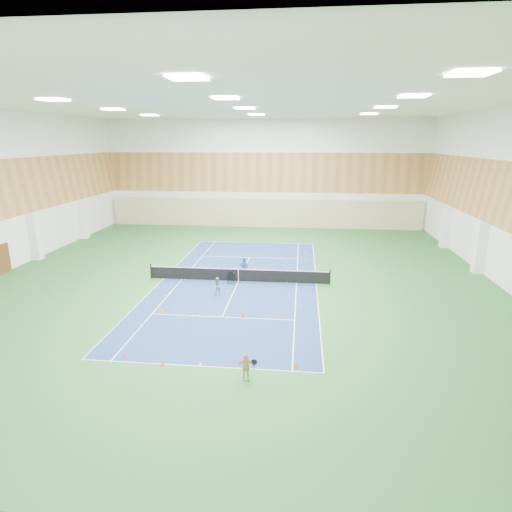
# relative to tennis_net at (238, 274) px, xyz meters

# --- Properties ---
(ground) EXTENTS (40.00, 40.00, 0.00)m
(ground) POSITION_rel_tennis_net_xyz_m (0.00, 0.00, -0.55)
(ground) COLOR #29602E
(ground) RESTS_ON ground
(room_shell) EXTENTS (36.00, 40.00, 12.00)m
(room_shell) POSITION_rel_tennis_net_xyz_m (0.00, 0.00, 5.45)
(room_shell) COLOR white
(room_shell) RESTS_ON ground
(wood_cladding) EXTENTS (36.00, 40.00, 8.00)m
(wood_cladding) POSITION_rel_tennis_net_xyz_m (0.00, 0.00, 7.45)
(wood_cladding) COLOR #BB7C45
(wood_cladding) RESTS_ON room_shell
(ceiling_light_grid) EXTENTS (21.40, 25.40, 0.06)m
(ceiling_light_grid) POSITION_rel_tennis_net_xyz_m (0.00, 0.00, 11.37)
(ceiling_light_grid) COLOR white
(ceiling_light_grid) RESTS_ON room_shell
(court_surface) EXTENTS (10.97, 23.77, 0.01)m
(court_surface) POSITION_rel_tennis_net_xyz_m (0.00, 0.00, -0.55)
(court_surface) COLOR navy
(court_surface) RESTS_ON ground
(tennis_balls_scatter) EXTENTS (10.57, 22.77, 0.07)m
(tennis_balls_scatter) POSITION_rel_tennis_net_xyz_m (0.00, 0.00, -0.50)
(tennis_balls_scatter) COLOR yellow
(tennis_balls_scatter) RESTS_ON ground
(tennis_net) EXTENTS (12.80, 0.10, 1.10)m
(tennis_net) POSITION_rel_tennis_net_xyz_m (0.00, 0.00, 0.00)
(tennis_net) COLOR black
(tennis_net) RESTS_ON ground
(back_curtain) EXTENTS (35.40, 0.16, 3.20)m
(back_curtain) POSITION_rel_tennis_net_xyz_m (0.00, 19.75, 1.05)
(back_curtain) COLOR #C6B793
(back_curtain) RESTS_ON ground
(door_left_b) EXTENTS (0.08, 1.80, 2.20)m
(door_left_b) POSITION_rel_tennis_net_xyz_m (-17.92, 0.00, 0.55)
(door_left_b) COLOR #593319
(door_left_b) RESTS_ON ground
(coach) EXTENTS (0.66, 0.51, 1.62)m
(coach) POSITION_rel_tennis_net_xyz_m (0.32, 0.60, 0.26)
(coach) COLOR navy
(coach) RESTS_ON ground
(child_court) EXTENTS (0.60, 0.48, 1.17)m
(child_court) POSITION_rel_tennis_net_xyz_m (-0.92, -2.82, 0.03)
(child_court) COLOR gray
(child_court) RESTS_ON ground
(child_apron) EXTENTS (0.75, 0.42, 1.21)m
(child_apron) POSITION_rel_tennis_net_xyz_m (2.19, -12.77, 0.06)
(child_apron) COLOR tan
(child_apron) RESTS_ON ground
(ball_cart) EXTENTS (0.58, 0.58, 0.81)m
(ball_cart) POSITION_rel_tennis_net_xyz_m (-0.44, -0.60, -0.14)
(ball_cart) COLOR black
(ball_cart) RESTS_ON ground
(cone_svc_a) EXTENTS (0.23, 0.23, 0.25)m
(cone_svc_a) POSITION_rel_tennis_net_xyz_m (-3.71, -6.01, -0.43)
(cone_svc_a) COLOR orange
(cone_svc_a) RESTS_ON ground
(cone_svc_b) EXTENTS (0.20, 0.20, 0.22)m
(cone_svc_b) POSITION_rel_tennis_net_xyz_m (-1.49, -6.14, -0.44)
(cone_svc_b) COLOR #ED430C
(cone_svc_b) RESTS_ON ground
(cone_svc_c) EXTENTS (0.22, 0.22, 0.24)m
(cone_svc_c) POSITION_rel_tennis_net_xyz_m (1.19, -6.28, -0.43)
(cone_svc_c) COLOR red
(cone_svc_c) RESTS_ON ground
(cone_svc_d) EXTENTS (0.22, 0.22, 0.24)m
(cone_svc_d) POSITION_rel_tennis_net_xyz_m (3.42, -5.84, -0.43)
(cone_svc_d) COLOR orange
(cone_svc_d) RESTS_ON ground
(cone_base_a) EXTENTS (0.18, 0.18, 0.20)m
(cone_base_a) POSITION_rel_tennis_net_xyz_m (-3.60, -11.43, -0.45)
(cone_base_a) COLOR #E7590C
(cone_base_a) RESTS_ON ground
(cone_base_b) EXTENTS (0.21, 0.21, 0.23)m
(cone_base_b) POSITION_rel_tennis_net_xyz_m (-1.63, -12.05, -0.43)
(cone_base_b) COLOR #FF600D
(cone_base_b) RESTS_ON ground
(cone_base_c) EXTENTS (0.19, 0.19, 0.21)m
(cone_base_c) POSITION_rel_tennis_net_xyz_m (1.78, -11.34, -0.44)
(cone_base_c) COLOR #E5570C
(cone_base_c) RESTS_ON ground
(cone_base_d) EXTENTS (0.21, 0.21, 0.23)m
(cone_base_d) POSITION_rel_tennis_net_xyz_m (4.24, -11.60, -0.44)
(cone_base_d) COLOR #FD4B0D
(cone_base_d) RESTS_ON ground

